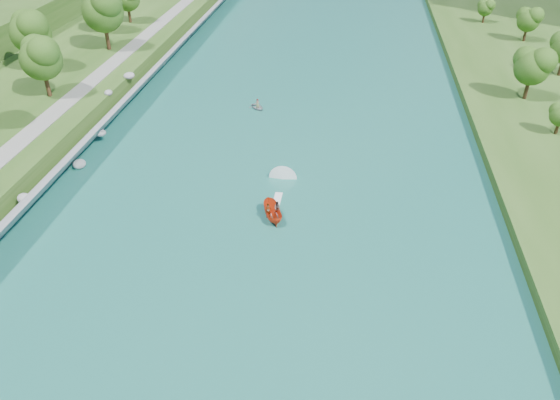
# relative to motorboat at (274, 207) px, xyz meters

# --- Properties ---
(ground) EXTENTS (260.00, 260.00, 0.00)m
(ground) POSITION_rel_motorboat_xyz_m (-1.56, -15.15, -0.86)
(ground) COLOR #2D5119
(ground) RESTS_ON ground
(river_water) EXTENTS (55.00, 240.00, 0.10)m
(river_water) POSITION_rel_motorboat_xyz_m (-1.56, 4.85, -0.81)
(river_water) COLOR #195F50
(river_water) RESTS_ON ground
(riprap_bank) EXTENTS (4.20, 236.00, 4.42)m
(riprap_bank) POSITION_rel_motorboat_xyz_m (-27.44, 3.73, 0.97)
(riprap_bank) COLOR slate
(riprap_bank) RESTS_ON ground
(riverside_path) EXTENTS (3.00, 200.00, 0.10)m
(riverside_path) POSITION_rel_motorboat_xyz_m (-34.06, 4.85, 2.69)
(riverside_path) COLOR gray
(riverside_path) RESTS_ON berm_west
(motorboat) EXTENTS (3.60, 19.20, 2.12)m
(motorboat) POSITION_rel_motorboat_xyz_m (0.00, 0.00, 0.00)
(motorboat) COLOR red
(motorboat) RESTS_ON river_water
(raft) EXTENTS (3.53, 3.68, 1.63)m
(raft) POSITION_rel_motorboat_xyz_m (-6.93, 28.88, -0.39)
(raft) COLOR #919298
(raft) RESTS_ON river_water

